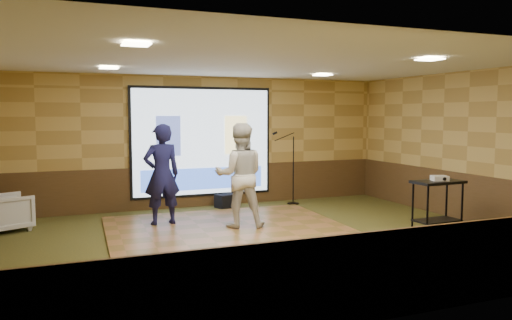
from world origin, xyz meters
name	(u,v)px	position (x,y,z in m)	size (l,w,h in m)	color
ground	(259,241)	(0.00, 0.00, 0.00)	(9.00, 9.00, 0.00)	#343A1A
room_shell	(259,117)	(0.00, 0.00, 2.09)	(9.04, 7.04, 3.02)	tan
wainscot_back	(203,186)	(0.00, 3.48, 0.47)	(9.00, 0.04, 0.95)	#473117
wainscot_front	(385,275)	(0.00, -3.48, 0.47)	(9.00, 0.04, 0.95)	#473117
wainscot_right	(465,197)	(4.48, 0.00, 0.47)	(0.04, 7.00, 0.95)	#473117
projector_screen	(203,143)	(0.00, 3.44, 1.47)	(3.32, 0.06, 2.52)	black
downlight_nw	(109,68)	(-2.20, 1.80, 2.97)	(0.32, 0.32, 0.02)	#FFEEBF
downlight_ne	(323,75)	(2.20, 1.80, 2.97)	(0.32, 0.32, 0.02)	#FFEEBF
downlight_sw	(136,44)	(-2.20, -1.50, 2.97)	(0.32, 0.32, 0.02)	#FFEEBF
downlight_se	(430,59)	(2.20, -1.50, 2.97)	(0.32, 0.32, 0.02)	#FFEEBF
dance_floor	(226,227)	(-0.21, 1.14, 0.02)	(4.35, 3.31, 0.03)	#905F35
player_left	(162,174)	(-1.28, 1.77, 0.99)	(0.70, 0.46, 1.92)	#151644
player_right	(240,175)	(0.03, 1.01, 1.00)	(0.94, 0.74, 1.94)	beige
av_table	(438,197)	(3.16, -0.70, 0.67)	(0.91, 0.48, 0.96)	black
projector	(440,178)	(3.17, -0.72, 1.00)	(0.27, 0.22, 0.09)	silver
mic_stand	(291,184)	(2.02, 2.94, 0.49)	(0.68, 0.28, 1.74)	black
banquet_chair	(8,212)	(-4.00, 2.39, 0.34)	(0.73, 0.75, 0.68)	gray
duffel_bag	(227,201)	(0.46, 3.10, 0.15)	(0.49, 0.33, 0.31)	black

